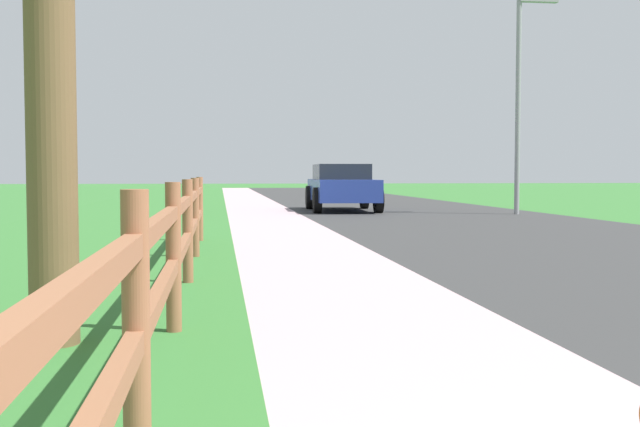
{
  "coord_description": "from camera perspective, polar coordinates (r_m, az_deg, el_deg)",
  "views": [
    {
      "loc": [
        -2.22,
        -0.05,
        1.14
      ],
      "look_at": [
        -0.71,
        11.51,
        0.53
      ],
      "focal_mm": 43.5,
      "sensor_mm": 36.0,
      "label": 1
    }
  ],
  "objects": [
    {
      "name": "ground_plane",
      "position": [
        25.18,
        -2.36,
        0.39
      ],
      "size": [
        120.0,
        120.0,
        0.0
      ],
      "primitive_type": "plane",
      "color": "#326E2E"
    },
    {
      "name": "road_asphalt",
      "position": [
        27.67,
        4.51,
        0.62
      ],
      "size": [
        7.0,
        66.0,
        0.01
      ],
      "primitive_type": "cube",
      "color": "#333333",
      "rests_on": "ground"
    },
    {
      "name": "curb_concrete",
      "position": [
        27.09,
        -9.07,
        0.54
      ],
      "size": [
        6.0,
        66.0,
        0.01
      ],
      "primitive_type": "cube",
      "color": "#BB9A9E",
      "rests_on": "ground"
    },
    {
      "name": "grass_verge",
      "position": [
        27.17,
        -12.23,
        0.52
      ],
      "size": [
        5.0,
        66.0,
        0.0
      ],
      "primitive_type": "cube",
      "color": "#326E2E",
      "rests_on": "ground"
    },
    {
      "name": "rail_fence",
      "position": [
        6.87,
        -10.13,
        -1.33
      ],
      "size": [
        0.11,
        12.64,
        1.08
      ],
      "color": "#8E5A3C",
      "rests_on": "ground"
    },
    {
      "name": "parked_suv_blue",
      "position": [
        23.53,
        1.62,
        2.02
      ],
      "size": [
        2.1,
        4.42,
        1.41
      ],
      "color": "navy",
      "rests_on": "ground"
    },
    {
      "name": "street_lamp",
      "position": [
        22.36,
        14.65,
        9.26
      ],
      "size": [
        1.17,
        0.2,
        6.06
      ],
      "color": "gray",
      "rests_on": "ground"
    }
  ]
}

